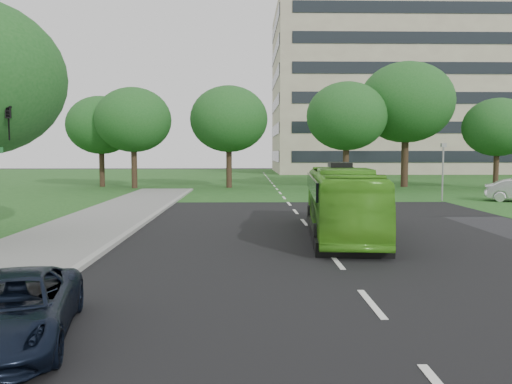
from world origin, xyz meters
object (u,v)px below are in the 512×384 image
(office_building, at_px, (404,92))
(tree_park_c, at_px, (347,116))
(tree_park_d, at_px, (406,103))
(tree_park_e, at_px, (498,127))
(camera_pole, at_px, (443,164))
(tree_park_b, at_px, (229,119))
(tree_park_f, at_px, (101,125))
(tree_park_a, at_px, (133,120))
(suv, at_px, (11,310))
(bus, at_px, (342,202))

(office_building, bearing_deg, tree_park_c, -114.37)
(office_building, bearing_deg, tree_park_d, -107.10)
(tree_park_c, xyz_separation_m, tree_park_e, (12.79, -0.60, -0.95))
(office_building, bearing_deg, camera_pole, -104.45)
(tree_park_b, height_order, tree_park_f, tree_park_b)
(tree_park_b, distance_m, tree_park_d, 15.92)
(tree_park_a, bearing_deg, tree_park_c, -2.01)
(camera_pole, bearing_deg, suv, -130.03)
(tree_park_e, xyz_separation_m, tree_park_f, (-34.45, 3.18, 0.30))
(bus, relative_size, camera_pole, 2.49)
(bus, bearing_deg, office_building, 75.64)
(office_building, xyz_separation_m, tree_park_d, (-10.25, -33.30, -4.94))
(bus, xyz_separation_m, camera_pole, (9.00, 13.00, 1.11))
(tree_park_f, height_order, camera_pole, tree_park_f)
(tree_park_e, bearing_deg, tree_park_c, 177.33)
(tree_park_c, height_order, tree_park_f, tree_park_c)
(tree_park_f, bearing_deg, tree_park_d, -1.32)
(bus, relative_size, suv, 2.24)
(tree_park_c, distance_m, bus, 25.13)
(tree_park_a, bearing_deg, tree_park_f, 149.92)
(tree_park_c, bearing_deg, bus, -101.68)
(office_building, xyz_separation_m, tree_park_e, (-3.18, -35.85, -7.25))
(tree_park_d, bearing_deg, tree_park_c, -161.19)
(tree_park_a, bearing_deg, office_building, 45.27)
(tree_park_b, bearing_deg, suv, -93.80)
(camera_pole, bearing_deg, tree_park_c, 104.78)
(tree_park_f, distance_m, suv, 38.72)
(tree_park_a, bearing_deg, tree_park_b, 3.90)
(office_building, relative_size, suv, 9.71)
(tree_park_a, xyz_separation_m, bus, (13.32, -24.78, -4.61))
(suv, xyz_separation_m, camera_pole, (16.50, 23.57, 1.83))
(tree_park_f, bearing_deg, tree_park_c, -6.80)
(tree_park_a, distance_m, tree_park_b, 8.22)
(tree_park_a, height_order, tree_park_c, tree_park_c)
(tree_park_b, xyz_separation_m, tree_park_d, (15.83, 0.75, 1.54))
(tree_park_e, relative_size, tree_park_f, 0.95)
(tree_park_f, distance_m, camera_pole, 29.28)
(bus, distance_m, suv, 12.98)
(tree_park_b, bearing_deg, bus, -78.58)
(tree_park_e, height_order, bus, tree_park_e)
(office_building, height_order, bus, office_building)
(tree_park_b, bearing_deg, tree_park_d, 2.71)
(tree_park_b, relative_size, suv, 2.16)
(tree_park_d, height_order, tree_park_f, tree_park_d)
(tree_park_d, distance_m, tree_park_f, 27.46)
(office_building, relative_size, tree_park_c, 4.39)
(tree_park_a, distance_m, suv, 36.22)
(tree_park_d, height_order, camera_pole, tree_park_d)
(tree_park_a, bearing_deg, bus, -61.74)
(tree_park_a, xyz_separation_m, tree_park_c, (18.31, -0.64, 0.29))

